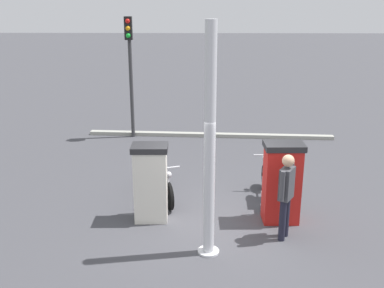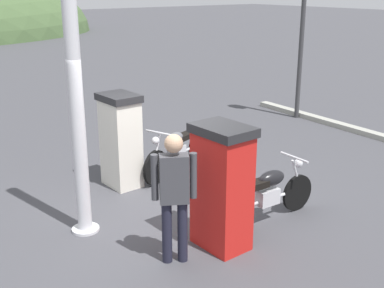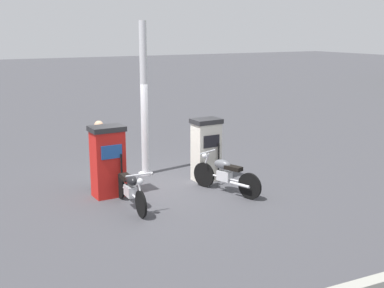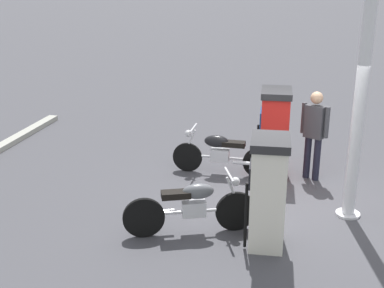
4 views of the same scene
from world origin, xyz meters
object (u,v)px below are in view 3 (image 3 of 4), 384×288
at_px(fuel_pump_far, 206,149).
at_px(canopy_support_pole, 144,103).
at_px(attendant_person, 100,149).
at_px(fuel_pump_near, 108,161).
at_px(motorcycle_near_pump, 130,188).
at_px(motorcycle_far_pump, 225,174).

height_order(fuel_pump_far, canopy_support_pole, canopy_support_pole).
height_order(fuel_pump_far, attendant_person, attendant_person).
height_order(fuel_pump_near, fuel_pump_far, fuel_pump_near).
distance_m(fuel_pump_near, fuel_pump_far, 2.71).
relative_size(motorcycle_near_pump, motorcycle_far_pump, 1.02).
relative_size(motorcycle_far_pump, canopy_support_pole, 0.47).
xyz_separation_m(fuel_pump_near, canopy_support_pole, (-1.30, 1.52, 1.13)).
bearing_deg(canopy_support_pole, attendant_person, -69.16).
height_order(fuel_pump_near, attendant_person, attendant_person).
distance_m(fuel_pump_far, canopy_support_pole, 2.11).
height_order(fuel_pump_near, canopy_support_pole, canopy_support_pole).
bearing_deg(canopy_support_pole, motorcycle_near_pump, -30.72).
distance_m(fuel_pump_near, motorcycle_near_pump, 1.10).
relative_size(fuel_pump_near, attendant_person, 1.00).
xyz_separation_m(fuel_pump_far, motorcycle_far_pump, (1.12, -0.12, -0.37)).
bearing_deg(motorcycle_far_pump, motorcycle_near_pump, -92.54).
distance_m(attendant_person, canopy_support_pole, 1.87).
xyz_separation_m(attendant_person, canopy_support_pole, (-0.56, 1.47, 1.01)).
height_order(fuel_pump_near, motorcycle_far_pump, fuel_pump_near).
bearing_deg(motorcycle_far_pump, fuel_pump_far, 173.80).
distance_m(motorcycle_near_pump, attendant_person, 1.83).
bearing_deg(motorcycle_near_pump, motorcycle_far_pump, 87.46).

